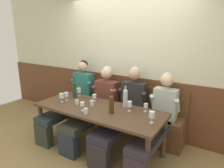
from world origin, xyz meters
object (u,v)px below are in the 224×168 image
at_px(water_tumbler_left, 92,103).
at_px(wall_bench, 120,118).
at_px(person_left_seat, 157,119).
at_px(wine_glass_right_end, 66,95).
at_px(wine_glass_by_bottle, 62,96).
at_px(person_center_right_seat, 72,98).
at_px(wine_glass_mid_right, 130,105).
at_px(person_center_left_seat, 96,105).
at_px(wine_glass_center_front, 82,105).
at_px(wine_glass_center_rear, 94,96).
at_px(dining_table, 98,113).
at_px(wine_bottle_green_tall, 125,97).
at_px(water_tumbler_right, 77,102).
at_px(wine_glass_near_bucket, 79,90).
at_px(wine_bottle_clear_water, 111,103).
at_px(water_tumbler_center, 86,111).
at_px(wine_glass_left_end, 152,115).
at_px(person_right_seat, 124,111).
at_px(wine_glass_mid_left, 146,106).
at_px(wine_bottle_amber_mid, 74,89).

bearing_deg(water_tumbler_left, wall_bench, 78.10).
relative_size(person_left_seat, wine_glass_right_end, 8.57).
relative_size(wine_glass_by_bottle, wine_glass_right_end, 1.02).
distance_m(person_center_right_seat, wine_glass_mid_right, 1.36).
height_order(person_center_left_seat, wine_glass_center_front, person_center_left_seat).
relative_size(wall_bench, wine_glass_right_end, 16.17).
distance_m(wine_glass_center_rear, wine_glass_center_front, 0.45).
relative_size(dining_table, wine_bottle_green_tall, 5.56).
relative_size(wine_glass_center_rear, water_tumbler_right, 1.55).
bearing_deg(dining_table, wine_glass_near_bucket, 155.59).
bearing_deg(wine_glass_center_front, person_center_left_seat, 104.71).
relative_size(wall_bench, wine_bottle_green_tall, 6.35).
height_order(wall_bench, wine_glass_center_front, wall_bench).
height_order(person_center_right_seat, person_center_left_seat, person_center_right_seat).
xyz_separation_m(wall_bench, wine_glass_right_end, (-0.68, -0.71, 0.55)).
relative_size(dining_table, wine_glass_mid_right, 13.59).
xyz_separation_m(person_center_right_seat, wine_bottle_clear_water, (1.14, -0.38, 0.24)).
bearing_deg(wall_bench, wine_glass_near_bucket, -148.34).
bearing_deg(person_center_right_seat, wall_bench, 23.34).
distance_m(wine_bottle_green_tall, water_tumbler_center, 0.67).
bearing_deg(wine_bottle_clear_water, wall_bench, 110.34).
height_order(wall_bench, water_tumbler_left, wall_bench).
bearing_deg(water_tumbler_right, wine_bottle_green_tall, 23.59).
height_order(wine_glass_left_end, wine_glass_center_front, wine_glass_left_end).
height_order(wine_bottle_green_tall, wine_glass_by_bottle, wine_bottle_green_tall).
bearing_deg(wine_glass_near_bucket, person_center_left_seat, 5.93).
bearing_deg(wine_glass_near_bucket, wine_glass_center_front, -44.60).
distance_m(person_center_left_seat, wine_glass_mid_right, 0.81).
bearing_deg(wine_glass_left_end, water_tumbler_center, -165.52).
relative_size(person_left_seat, water_tumbler_center, 13.99).
bearing_deg(wine_glass_by_bottle, water_tumbler_right, 7.72).
bearing_deg(wine_glass_center_front, wine_glass_near_bucket, 135.40).
xyz_separation_m(person_left_seat, wine_bottle_green_tall, (-0.52, -0.06, 0.27)).
height_order(person_right_seat, wine_glass_near_bucket, person_right_seat).
bearing_deg(water_tumbler_right, wine_glass_mid_right, 13.56).
relative_size(person_center_right_seat, water_tumbler_right, 16.88).
relative_size(dining_table, person_center_left_seat, 1.64).
xyz_separation_m(person_center_right_seat, water_tumbler_left, (0.72, -0.30, 0.14)).
xyz_separation_m(person_center_right_seat, water_tumbler_right, (0.47, -0.39, 0.13)).
bearing_deg(wine_glass_by_bottle, wine_glass_mid_left, 14.74).
bearing_deg(wine_glass_center_rear, wall_bench, 62.50).
height_order(wine_glass_center_front, water_tumbler_right, wine_glass_center_front).
bearing_deg(dining_table, wine_bottle_green_tall, 38.02).
distance_m(person_center_right_seat, wine_glass_mid_left, 1.56).
distance_m(person_right_seat, wine_bottle_clear_water, 0.45).
xyz_separation_m(dining_table, wine_glass_center_front, (-0.14, -0.21, 0.17)).
bearing_deg(wine_bottle_amber_mid, wine_glass_near_bucket, 80.65).
xyz_separation_m(person_right_seat, water_tumbler_center, (-0.31, -0.61, 0.15)).
height_order(wall_bench, wine_glass_center_rear, wall_bench).
relative_size(dining_table, wine_glass_center_rear, 17.18).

